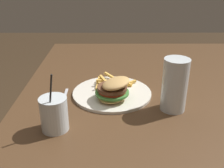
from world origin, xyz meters
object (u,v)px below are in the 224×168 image
(beer_glass, at_px, (175,86))
(spoon, at_px, (62,104))
(juice_glass, at_px, (54,115))
(meal_plate_near, at_px, (113,91))

(beer_glass, relative_size, spoon, 1.07)
(juice_glass, relative_size, spoon, 1.11)
(meal_plate_near, distance_m, juice_glass, 0.26)
(beer_glass, distance_m, juice_glass, 0.38)
(beer_glass, height_order, juice_glass, juice_glass)
(meal_plate_near, xyz_separation_m, spoon, (0.06, -0.17, -0.02))
(beer_glass, xyz_separation_m, juice_glass, (0.11, -0.36, -0.03))
(juice_glass, bearing_deg, meal_plate_near, 139.56)
(meal_plate_near, bearing_deg, spoon, -69.72)
(spoon, bearing_deg, beer_glass, 86.30)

